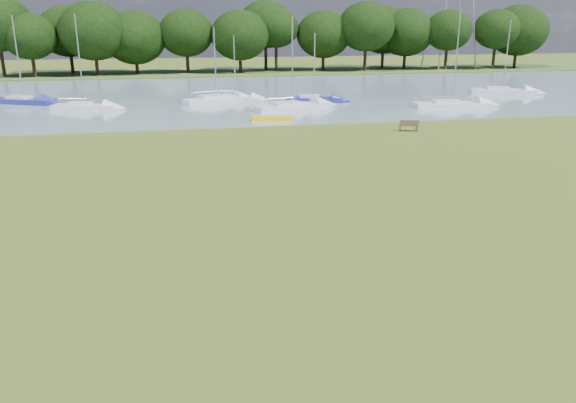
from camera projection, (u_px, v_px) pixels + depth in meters
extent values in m
plane|color=#5C6826|center=(309.00, 224.00, 22.66)|extent=(220.00, 220.00, 0.00)
cube|color=gray|center=(220.00, 95.00, 61.84)|extent=(220.00, 40.00, 0.10)
cube|color=#4C6626|center=(204.00, 72.00, 89.83)|extent=(220.00, 20.00, 0.40)
cube|color=brown|center=(400.00, 128.00, 41.69)|extent=(0.17, 0.42, 0.43)
cube|color=brown|center=(416.00, 128.00, 41.64)|extent=(0.17, 0.42, 0.43)
cube|color=brown|center=(409.00, 126.00, 41.60)|extent=(1.45, 0.74, 0.05)
cube|color=brown|center=(409.00, 123.00, 41.35)|extent=(1.36, 0.38, 0.42)
cube|color=#E8B10A|center=(272.00, 119.00, 45.77)|extent=(3.41, 0.84, 0.34)
cylinder|color=black|center=(45.00, 62.00, 81.09)|extent=(0.52, 0.52, 4.00)
ellipsoid|color=black|center=(41.00, 26.00, 79.59)|extent=(7.33, 7.33, 6.23)
cylinder|color=black|center=(96.00, 60.00, 82.37)|extent=(0.52, 0.52, 4.30)
ellipsoid|color=black|center=(92.00, 23.00, 80.75)|extent=(8.38, 8.38, 7.13)
cylinder|color=black|center=(145.00, 63.00, 83.82)|extent=(0.52, 0.52, 3.40)
ellipsoid|color=black|center=(143.00, 34.00, 82.55)|extent=(9.43, 9.43, 8.02)
cylinder|color=black|center=(192.00, 61.00, 85.10)|extent=(0.52, 0.52, 3.70)
ellipsoid|color=black|center=(191.00, 30.00, 83.71)|extent=(7.33, 7.33, 6.23)
cylinder|color=black|center=(238.00, 59.00, 86.37)|extent=(0.52, 0.52, 4.00)
ellipsoid|color=black|center=(237.00, 26.00, 84.87)|extent=(8.38, 8.38, 7.13)
cylinder|color=black|center=(283.00, 58.00, 87.64)|extent=(0.52, 0.52, 4.30)
ellipsoid|color=black|center=(282.00, 23.00, 86.03)|extent=(9.43, 9.43, 8.02)
cylinder|color=black|center=(326.00, 60.00, 89.10)|extent=(0.52, 0.52, 3.40)
ellipsoid|color=black|center=(326.00, 33.00, 87.83)|extent=(7.33, 7.33, 6.23)
cylinder|color=black|center=(368.00, 59.00, 90.37)|extent=(0.52, 0.52, 3.70)
ellipsoid|color=black|center=(369.00, 29.00, 88.99)|extent=(8.38, 8.38, 7.13)
cylinder|color=black|center=(409.00, 57.00, 91.65)|extent=(0.52, 0.52, 4.00)
ellipsoid|color=black|center=(411.00, 26.00, 90.15)|extent=(9.43, 9.43, 8.02)
cylinder|color=black|center=(448.00, 56.00, 92.92)|extent=(0.52, 0.52, 4.30)
ellipsoid|color=black|center=(451.00, 22.00, 91.31)|extent=(7.33, 7.33, 6.23)
cylinder|color=black|center=(487.00, 58.00, 94.38)|extent=(0.52, 0.52, 3.40)
ellipsoid|color=black|center=(489.00, 32.00, 93.11)|extent=(8.38, 8.38, 7.13)
cylinder|color=black|center=(524.00, 57.00, 95.65)|extent=(0.52, 0.52, 3.70)
ellipsoid|color=black|center=(528.00, 29.00, 94.27)|extent=(9.43, 9.43, 8.02)
cube|color=silver|center=(452.00, 104.00, 52.78)|extent=(7.31, 2.79, 0.66)
cube|color=silver|center=(447.00, 100.00, 52.61)|extent=(2.66, 1.84, 0.42)
cylinder|color=#A5A8AD|center=(457.00, 56.00, 51.43)|extent=(0.11, 0.11, 8.53)
cube|color=silver|center=(235.00, 98.00, 57.25)|extent=(5.66, 3.53, 0.61)
cube|color=silver|center=(231.00, 94.00, 57.21)|extent=(2.24, 1.85, 0.39)
cylinder|color=#A5A8AD|center=(235.00, 66.00, 56.28)|extent=(0.10, 0.10, 6.01)
cube|color=navy|center=(24.00, 100.00, 55.13)|extent=(6.43, 4.17, 0.69)
cube|color=silver|center=(19.00, 96.00, 55.11)|extent=(2.56, 2.16, 0.44)
cylinder|color=#A5A8AD|center=(18.00, 58.00, 53.89)|extent=(0.12, 0.12, 7.80)
cube|color=silver|center=(85.00, 106.00, 51.48)|extent=(6.11, 3.07, 0.63)
cube|color=silver|center=(79.00, 102.00, 51.39)|extent=(2.32, 1.77, 0.41)
cylinder|color=#A5A8AD|center=(80.00, 60.00, 50.22)|extent=(0.11, 0.11, 7.94)
cube|color=silver|center=(292.00, 106.00, 51.48)|extent=(7.45, 3.96, 0.70)
cube|color=silver|center=(287.00, 102.00, 51.10)|extent=(2.86, 2.23, 0.45)
cylinder|color=#A5A8AD|center=(292.00, 61.00, 50.26)|extent=(0.12, 0.12, 7.67)
cube|color=navy|center=(314.00, 99.00, 56.28)|extent=(5.87, 2.85, 0.67)
cube|color=silver|center=(309.00, 95.00, 56.17)|extent=(2.21, 1.67, 0.43)
cylinder|color=#A5A8AD|center=(314.00, 66.00, 55.29)|extent=(0.11, 0.11, 6.19)
cube|color=silver|center=(216.00, 99.00, 55.81)|extent=(6.87, 4.21, 0.73)
cube|color=silver|center=(211.00, 95.00, 55.39)|extent=(2.71, 2.23, 0.47)
cylinder|color=#A5A8AD|center=(215.00, 63.00, 54.73)|extent=(0.12, 0.12, 6.72)
cube|color=silver|center=(503.00, 91.00, 62.61)|extent=(7.16, 4.23, 0.72)
cube|color=silver|center=(498.00, 87.00, 62.56)|extent=(2.80, 2.27, 0.47)
cylinder|color=#A5A8AD|center=(507.00, 55.00, 61.43)|extent=(0.12, 0.12, 7.39)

